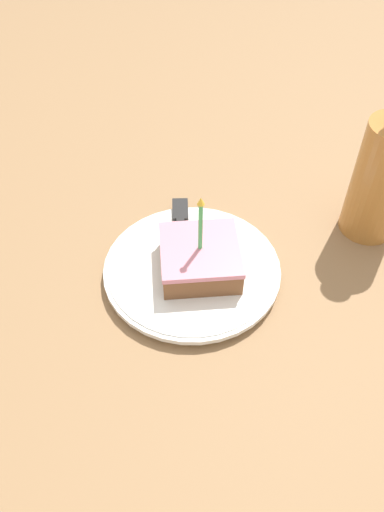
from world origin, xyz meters
name	(u,v)px	position (x,y,z in m)	size (l,w,h in m)	color
ground_plane	(177,279)	(0.00, 0.00, -0.02)	(2.40, 2.40, 0.04)	olive
plate	(192,270)	(-0.02, 0.01, 0.01)	(0.24, 0.24, 0.02)	white
cake_slice	(200,258)	(-0.03, 0.01, 0.04)	(0.10, 0.10, 0.13)	brown
fork	(181,233)	(-0.01, -0.05, 0.02)	(0.03, 0.18, 0.00)	#262626
bottle	(383,176)	(-0.29, -0.06, 0.10)	(0.08, 0.08, 0.24)	#B27233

